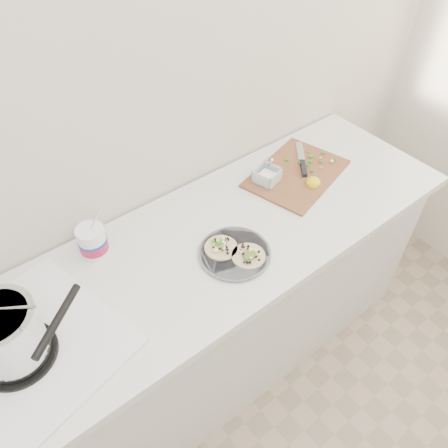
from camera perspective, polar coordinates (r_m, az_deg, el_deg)
counter at (r=1.93m, az=-6.16°, el=-13.57°), size 2.44×0.66×0.90m
stove at (r=1.41m, az=-26.10°, el=-13.74°), size 0.66×0.63×0.27m
taco_plate at (r=1.57m, az=1.39°, el=-3.63°), size 0.26×0.26×0.04m
tub at (r=1.60m, az=-16.75°, el=-1.97°), size 0.10×0.10×0.23m
cutboard at (r=1.92m, az=9.14°, el=6.80°), size 0.50×0.41×0.07m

